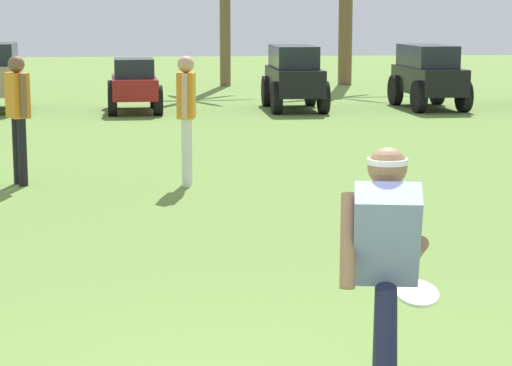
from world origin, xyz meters
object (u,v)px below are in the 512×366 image
object	(u,v)px
frisbee_in_flight	(417,293)
parked_car_slot_d	(134,84)
teammate_midfield	(18,108)
frisbee_thrower	(386,267)
parked_car_slot_e	(294,75)
teammate_deep	(186,108)
parked_car_slot_f	(428,74)

from	to	relation	value
frisbee_in_flight	parked_car_slot_d	xyz separation A→B (m)	(-2.05, 15.27, 0.06)
frisbee_in_flight	teammate_midfield	distance (m)	7.45
frisbee_in_flight	parked_car_slot_d	world-z (taller)	parked_car_slot_d
frisbee_thrower	parked_car_slot_e	distance (m)	15.97
parked_car_slot_d	parked_car_slot_e	distance (m)	3.35
teammate_deep	parked_car_slot_f	bearing A→B (deg)	59.07
parked_car_slot_e	parked_car_slot_f	world-z (taller)	same
teammate_midfield	parked_car_slot_f	size ratio (longest dim) A/B	0.64
frisbee_in_flight	parked_car_slot_f	world-z (taller)	parked_car_slot_f
frisbee_in_flight	frisbee_thrower	bearing A→B (deg)	-122.17
teammate_midfield	parked_car_slot_f	bearing A→B (deg)	49.82
frisbee_in_flight	teammate_midfield	bearing A→B (deg)	115.31
frisbee_thrower	parked_car_slot_f	size ratio (longest dim) A/B	0.57
parked_car_slot_d	teammate_midfield	bearing A→B (deg)	-97.57
frisbee_in_flight	teammate_deep	distance (m)	6.64
teammate_midfield	teammate_deep	xyz separation A→B (m)	(2.01, -0.21, 0.00)
parked_car_slot_f	teammate_deep	bearing A→B (deg)	-120.93
frisbee_thrower	teammate_deep	size ratio (longest dim) A/B	0.90
frisbee_thrower	parked_car_slot_e	bearing A→B (deg)	84.31
frisbee_in_flight	parked_car_slot_e	bearing A→B (deg)	85.21
frisbee_thrower	frisbee_in_flight	xyz separation A→B (m)	(0.29, 0.46, -0.28)
parked_car_slot_e	parked_car_slot_f	xyz separation A→B (m)	(2.89, 0.01, 0.00)
teammate_midfield	teammate_deep	world-z (taller)	same
parked_car_slot_d	parked_car_slot_f	distance (m)	6.23
parked_car_slot_f	teammate_midfield	bearing A→B (deg)	-130.18
frisbee_in_flight	parked_car_slot_f	size ratio (longest dim) A/B	0.11
frisbee_thrower	parked_car_slot_f	distance (m)	16.52
parked_car_slot_e	parked_car_slot_d	bearing A→B (deg)	-177.19
parked_car_slot_e	parked_car_slot_f	distance (m)	2.89
teammate_midfield	parked_car_slot_d	distance (m)	8.62
frisbee_thrower	parked_car_slot_d	size ratio (longest dim) A/B	0.63
frisbee_thrower	teammate_deep	world-z (taller)	teammate_deep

